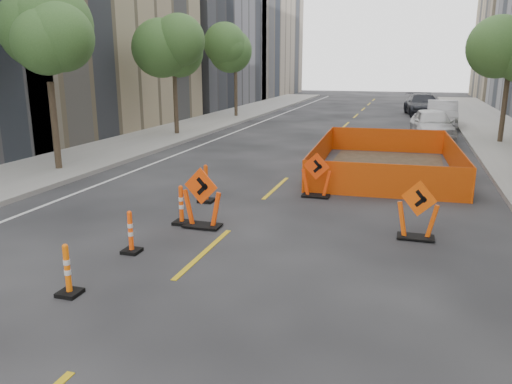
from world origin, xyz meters
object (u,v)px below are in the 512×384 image
(channelizer_6, at_px, (206,183))
(channelizer_3, at_px, (67,270))
(channelizer_4, at_px, (131,232))
(channelizer_5, at_px, (181,205))
(parked_car_mid, at_px, (442,114))
(chevron_sign_center, at_px, (316,175))
(parked_car_near, at_px, (432,124))
(parked_car_far, at_px, (422,105))
(chevron_sign_right, at_px, (418,210))
(chevron_sign_left, at_px, (202,198))

(channelizer_6, bearing_deg, channelizer_3, -89.59)
(channelizer_4, height_order, channelizer_5, channelizer_5)
(channelizer_3, bearing_deg, channelizer_4, 90.52)
(channelizer_3, height_order, channelizer_5, channelizer_5)
(channelizer_3, xyz_separation_m, parked_car_mid, (7.38, 26.74, 0.36))
(channelizer_5, xyz_separation_m, chevron_sign_center, (2.76, 3.61, 0.18))
(parked_car_near, relative_size, parked_car_mid, 0.95)
(channelizer_6, height_order, parked_car_near, parked_car_near)
(channelizer_4, distance_m, parked_car_mid, 25.72)
(channelizer_3, bearing_deg, chevron_sign_center, 69.56)
(channelizer_4, relative_size, parked_car_far, 0.16)
(channelizer_6, bearing_deg, parked_car_mid, 70.01)
(channelizer_3, height_order, channelizer_4, channelizer_3)
(chevron_sign_right, height_order, parked_car_mid, parked_car_mid)
(chevron_sign_center, xyz_separation_m, parked_car_mid, (4.46, 18.91, 0.15))
(channelizer_3, height_order, channelizer_6, channelizer_6)
(parked_car_near, bearing_deg, chevron_sign_right, -99.20)
(chevron_sign_left, distance_m, parked_car_mid, 23.54)
(channelizer_5, bearing_deg, channelizer_3, -92.21)
(channelizer_4, height_order, chevron_sign_right, chevron_sign_right)
(channelizer_4, distance_m, channelizer_5, 2.12)
(parked_car_mid, bearing_deg, channelizer_4, -104.78)
(channelizer_3, xyz_separation_m, channelizer_5, (0.16, 4.22, 0.03))
(channelizer_3, bearing_deg, channelizer_5, 87.79)
(channelizer_4, height_order, channelizer_6, channelizer_6)
(channelizer_3, height_order, chevron_sign_right, chevron_sign_right)
(channelizer_6, xyz_separation_m, chevron_sign_left, (0.81, -2.19, 0.20))
(chevron_sign_center, bearing_deg, chevron_sign_left, -110.65)
(chevron_sign_left, height_order, parked_car_near, parked_car_near)
(channelizer_6, xyz_separation_m, parked_car_far, (6.37, 28.08, 0.27))
(chevron_sign_left, bearing_deg, chevron_sign_center, 67.60)
(channelizer_5, xyz_separation_m, channelizer_6, (-0.21, 2.11, 0.05))
(parked_car_far, bearing_deg, channelizer_5, -109.14)
(chevron_sign_left, relative_size, parked_car_far, 0.26)
(parked_car_mid, bearing_deg, chevron_sign_left, -104.38)
(parked_car_near, relative_size, parked_car_far, 0.84)
(channelizer_5, relative_size, chevron_sign_left, 0.66)
(chevron_sign_right, bearing_deg, channelizer_6, -170.09)
(parked_car_near, bearing_deg, channelizer_6, -120.59)
(channelizer_4, xyz_separation_m, parked_car_far, (6.35, 32.30, 0.36))
(chevron_sign_center, bearing_deg, parked_car_far, 92.32)
(parked_car_near, bearing_deg, chevron_sign_center, -111.92)
(parked_car_far, bearing_deg, channelizer_3, -108.02)
(channelizer_3, xyz_separation_m, chevron_sign_center, (2.92, 7.83, 0.21))
(channelizer_3, relative_size, channelizer_5, 0.95)
(parked_car_mid, distance_m, parked_car_far, 7.75)
(channelizer_6, distance_m, chevron_sign_left, 2.34)
(chevron_sign_right, distance_m, parked_car_far, 29.60)
(parked_car_near, bearing_deg, channelizer_3, -113.76)
(channelizer_3, distance_m, channelizer_5, 4.23)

